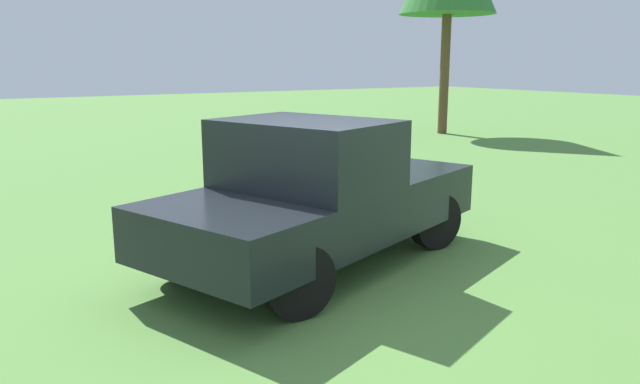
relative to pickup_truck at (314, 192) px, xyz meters
name	(u,v)px	position (x,y,z in m)	size (l,w,h in m)	color
ground_plane	(313,283)	(-0.33, -0.51, -0.92)	(80.00, 80.00, 0.00)	#54843D
pickup_truck	(314,192)	(0.00, 0.00, 0.00)	(4.85, 3.37, 1.79)	black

